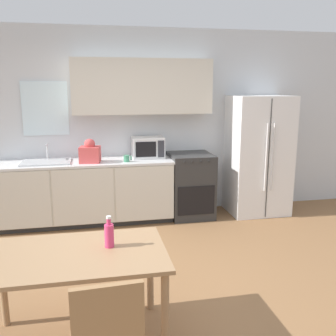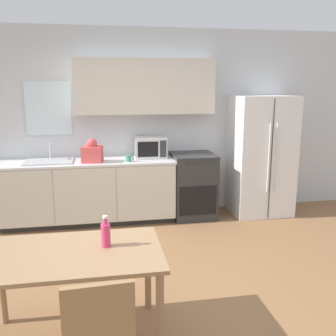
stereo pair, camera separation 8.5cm
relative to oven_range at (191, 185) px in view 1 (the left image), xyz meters
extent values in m
plane|color=olive|center=(-0.99, -1.97, -0.46)|extent=(12.00, 12.00, 0.00)
cube|color=silver|center=(-0.99, 0.35, 0.89)|extent=(12.00, 0.06, 2.70)
cube|color=silver|center=(-2.01, 0.31, 1.12)|extent=(0.61, 0.04, 0.74)
cube|color=beige|center=(-0.67, 0.16, 1.42)|extent=(1.94, 0.32, 0.75)
cube|color=#333333|center=(-1.53, 0.04, -0.42)|extent=(2.43, 0.56, 0.08)
cube|color=beige|center=(-1.53, 0.01, 0.00)|extent=(2.43, 0.62, 0.77)
cube|color=beige|center=(-2.34, -0.31, 0.00)|extent=(0.79, 0.01, 0.75)
cube|color=beige|center=(-1.53, -0.31, 0.00)|extent=(0.79, 0.01, 0.75)
cube|color=beige|center=(-0.72, -0.31, 0.00)|extent=(0.79, 0.01, 0.75)
cube|color=silver|center=(-1.53, 0.01, 0.40)|extent=(2.46, 0.65, 0.03)
cube|color=#2D2D2D|center=(0.00, 0.00, 0.00)|extent=(0.61, 0.64, 0.93)
cube|color=black|center=(0.00, -0.32, -0.14)|extent=(0.53, 0.01, 0.41)
cylinder|color=#262626|center=(-0.17, -0.33, 0.42)|extent=(0.03, 0.02, 0.03)
cylinder|color=#262626|center=(-0.06, -0.33, 0.42)|extent=(0.03, 0.02, 0.03)
cylinder|color=#262626|center=(0.06, -0.33, 0.42)|extent=(0.03, 0.02, 0.03)
cylinder|color=#262626|center=(0.17, -0.33, 0.42)|extent=(0.03, 0.02, 0.03)
cube|color=white|center=(1.03, -0.02, 0.41)|extent=(0.85, 0.68, 1.75)
cube|color=#3F3F3F|center=(1.03, -0.37, 0.41)|extent=(0.01, 0.01, 1.69)
cylinder|color=silver|center=(0.98, -0.39, 0.45)|extent=(0.02, 0.02, 0.96)
cylinder|color=silver|center=(1.08, -0.39, 0.45)|extent=(0.02, 0.02, 0.96)
cube|color=#B7BABC|center=(-2.01, 0.01, 0.42)|extent=(0.64, 0.45, 0.02)
cylinder|color=silver|center=(-2.01, 0.19, 0.54)|extent=(0.02, 0.02, 0.21)
cylinder|color=silver|center=(-2.01, 0.12, 0.64)|extent=(0.02, 0.14, 0.02)
cube|color=silver|center=(-0.61, 0.12, 0.56)|extent=(0.44, 0.34, 0.30)
cube|color=black|center=(-0.66, -0.06, 0.56)|extent=(0.28, 0.01, 0.21)
cube|color=#2D2D33|center=(-0.45, -0.06, 0.56)|extent=(0.09, 0.01, 0.24)
cylinder|color=#3F8C66|center=(-0.94, -0.13, 0.46)|extent=(0.08, 0.08, 0.09)
torus|color=#3F8C66|center=(-0.88, -0.13, 0.46)|extent=(0.02, 0.07, 0.07)
cube|color=#D14C4C|center=(-1.43, -0.09, 0.52)|extent=(0.30, 0.26, 0.22)
sphere|color=#D14C4C|center=(-1.43, -0.09, 0.66)|extent=(0.17, 0.17, 0.14)
cube|color=#997551|center=(-1.53, -2.59, 0.24)|extent=(1.30, 0.79, 0.03)
cylinder|color=#997551|center=(-0.95, -2.92, -0.12)|extent=(0.06, 0.06, 0.69)
cylinder|color=#997551|center=(-2.12, -2.25, -0.12)|extent=(0.06, 0.06, 0.69)
cylinder|color=#997551|center=(-0.95, -2.25, -0.12)|extent=(0.06, 0.06, 0.69)
cube|color=#997047|center=(-1.34, -3.44, 0.23)|extent=(0.37, 0.06, 0.48)
cylinder|color=#DB386B|center=(-1.29, -2.52, 0.34)|extent=(0.07, 0.07, 0.17)
cylinder|color=#DB386B|center=(-1.29, -2.52, 0.45)|extent=(0.03, 0.03, 0.05)
cylinder|color=white|center=(-1.29, -2.52, 0.49)|extent=(0.04, 0.04, 0.02)
camera|label=1|loc=(-1.37, -5.14, 1.42)|focal=40.00mm
camera|label=2|loc=(-1.29, -5.16, 1.42)|focal=40.00mm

